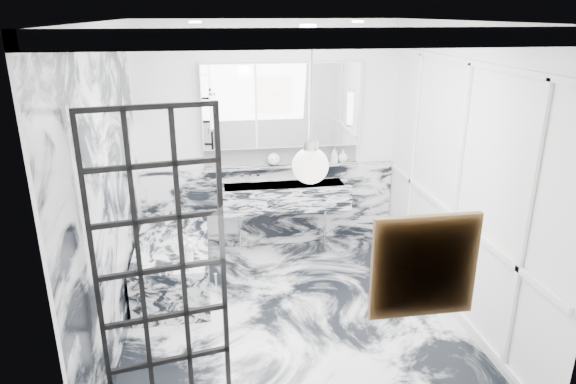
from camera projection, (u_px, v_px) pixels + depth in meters
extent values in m
plane|color=silver|center=(293.00, 319.00, 5.08)|extent=(3.60, 3.60, 0.00)
plane|color=white|center=(294.00, 21.00, 4.15)|extent=(3.60, 3.60, 0.00)
plane|color=white|center=(269.00, 139.00, 6.29)|extent=(3.60, 0.00, 3.60)
plane|color=white|center=(345.00, 284.00, 2.93)|extent=(3.60, 0.00, 3.60)
plane|color=white|center=(109.00, 194.00, 4.38)|extent=(0.00, 3.60, 3.60)
plane|color=white|center=(460.00, 177.00, 4.85)|extent=(0.00, 3.60, 3.60)
cube|color=silver|center=(270.00, 206.00, 6.56)|extent=(3.18, 0.05, 1.05)
cube|color=silver|center=(111.00, 201.00, 4.40)|extent=(0.02, 3.56, 2.68)
cube|color=white|center=(457.00, 187.00, 4.88)|extent=(0.03, 3.40, 2.30)
imported|color=#8C5919|center=(334.00, 154.00, 6.39)|extent=(0.10, 0.10, 0.21)
imported|color=#4C4C51|center=(334.00, 156.00, 6.40)|extent=(0.08, 0.09, 0.16)
imported|color=silver|center=(343.00, 156.00, 6.42)|extent=(0.16, 0.16, 0.16)
sphere|color=white|center=(273.00, 159.00, 6.29)|extent=(0.16, 0.16, 0.16)
cylinder|color=#8C5919|center=(325.00, 159.00, 6.39)|extent=(0.04, 0.04, 0.10)
cylinder|color=silver|center=(189.00, 257.00, 5.01)|extent=(0.09, 0.09, 0.12)
cube|color=#C37414|center=(424.00, 266.00, 3.03)|extent=(0.55, 0.05, 0.55)
sphere|color=white|center=(310.00, 166.00, 3.35)|extent=(0.24, 0.24, 0.24)
cube|color=silver|center=(284.00, 196.00, 6.30)|extent=(1.60, 0.45, 0.30)
cube|color=silver|center=(282.00, 166.00, 6.35)|extent=(1.90, 0.14, 0.04)
cube|color=white|center=(281.00, 154.00, 6.36)|extent=(1.90, 0.03, 0.23)
cube|color=white|center=(282.00, 105.00, 6.10)|extent=(1.90, 0.16, 1.00)
cylinder|color=white|center=(213.00, 112.00, 5.91)|extent=(0.07, 0.07, 0.40)
cylinder|color=white|center=(351.00, 108.00, 6.15)|extent=(0.07, 0.07, 0.40)
cube|color=silver|center=(174.00, 261.00, 5.65)|extent=(0.75, 1.65, 0.55)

